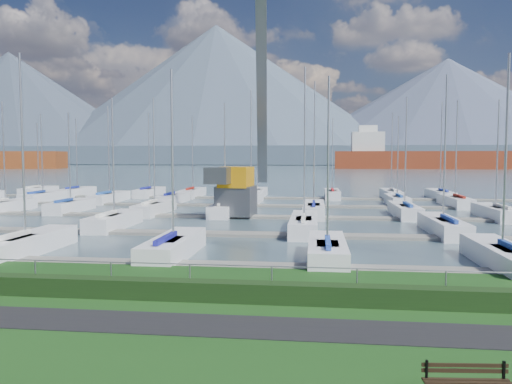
# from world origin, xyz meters

# --- Properties ---
(path) EXTENTS (160.00, 2.00, 0.04)m
(path) POSITION_xyz_m (0.00, -3.00, 0.01)
(path) COLOR black
(path) RESTS_ON grass
(water) EXTENTS (800.00, 540.00, 0.20)m
(water) POSITION_xyz_m (0.00, 260.00, -0.40)
(water) COLOR #435762
(hedge) EXTENTS (80.00, 0.70, 0.70)m
(hedge) POSITION_xyz_m (0.00, -0.40, 0.35)
(hedge) COLOR black
(hedge) RESTS_ON grass
(fence) EXTENTS (80.00, 0.04, 0.04)m
(fence) POSITION_xyz_m (0.00, 0.00, 1.20)
(fence) COLOR gray
(fence) RESTS_ON grass
(foothill) EXTENTS (900.00, 80.00, 12.00)m
(foothill) POSITION_xyz_m (0.00, 330.00, 6.00)
(foothill) COLOR #48586A
(foothill) RESTS_ON water
(mountains) EXTENTS (1190.00, 360.00, 115.00)m
(mountains) POSITION_xyz_m (7.35, 404.62, 46.68)
(mountains) COLOR #3C4B58
(mountains) RESTS_ON water
(docks) EXTENTS (90.00, 41.60, 0.25)m
(docks) POSITION_xyz_m (0.00, 26.00, -0.22)
(docks) COLOR gray
(docks) RESTS_ON water
(bench_right) EXTENTS (1.83, 0.57, 0.85)m
(bench_right) POSITION_xyz_m (6.69, -7.03, 0.42)
(bench_right) COLOR black
(bench_right) RESTS_ON grass
(crane) EXTENTS (5.08, 13.31, 22.35)m
(crane) POSITION_xyz_m (-3.04, 27.50, 5.33)
(crane) COLOR #525359
(crane) RESTS_ON water
(cargo_ship_mid) EXTENTS (97.01, 21.33, 21.50)m
(cargo_ship_mid) POSITION_xyz_m (56.06, 211.71, 3.57)
(cargo_ship_mid) COLOR maroon
(cargo_ship_mid) RESTS_ON water
(sailboat_fleet) EXTENTS (75.83, 49.42, 13.19)m
(sailboat_fleet) POSITION_xyz_m (-1.44, 29.04, 5.26)
(sailboat_fleet) COLOR #1F4C9E
(sailboat_fleet) RESTS_ON water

